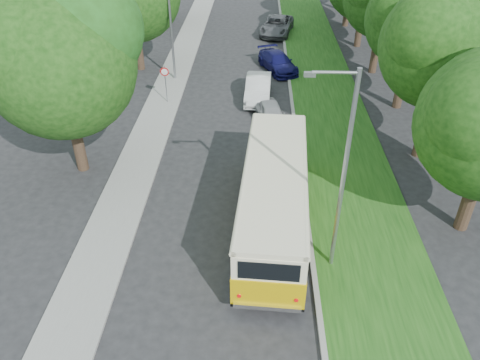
{
  "coord_description": "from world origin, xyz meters",
  "views": [
    {
      "loc": [
        1.26,
        -15.82,
        13.0
      ],
      "look_at": [
        0.64,
        1.06,
        1.5
      ],
      "focal_mm": 35.0,
      "sensor_mm": 36.0,
      "label": 1
    }
  ],
  "objects_px": {
    "lamppost_far": "(169,22)",
    "car_grey": "(277,26)",
    "car_silver": "(271,114)",
    "vintage_bus": "(274,198)",
    "car_blue": "(278,62)",
    "lamppost_near": "(342,171)",
    "car_white": "(258,88)"
  },
  "relations": [
    {
      "from": "car_white",
      "to": "car_grey",
      "type": "xyz_separation_m",
      "value": [
        1.61,
        14.26,
        0.01
      ]
    },
    {
      "from": "lamppost_far",
      "to": "car_white",
      "type": "relative_size",
      "value": 1.65
    },
    {
      "from": "car_silver",
      "to": "car_white",
      "type": "height_order",
      "value": "car_white"
    },
    {
      "from": "car_white",
      "to": "car_blue",
      "type": "bearing_deg",
      "value": 77.02
    },
    {
      "from": "vintage_bus",
      "to": "car_grey",
      "type": "xyz_separation_m",
      "value": [
        0.91,
        27.36,
        -0.73
      ]
    },
    {
      "from": "car_white",
      "to": "car_blue",
      "type": "relative_size",
      "value": 1.0
    },
    {
      "from": "car_silver",
      "to": "car_white",
      "type": "xyz_separation_m",
      "value": [
        -0.79,
        3.49,
        0.12
      ]
    },
    {
      "from": "lamppost_near",
      "to": "car_silver",
      "type": "bearing_deg",
      "value": 99.66
    },
    {
      "from": "car_silver",
      "to": "car_blue",
      "type": "bearing_deg",
      "value": 75.31
    },
    {
      "from": "lamppost_far",
      "to": "car_grey",
      "type": "bearing_deg",
      "value": 55.32
    },
    {
      "from": "car_silver",
      "to": "lamppost_far",
      "type": "bearing_deg",
      "value": 125.71
    },
    {
      "from": "lamppost_near",
      "to": "car_white",
      "type": "relative_size",
      "value": 1.76
    },
    {
      "from": "lamppost_near",
      "to": "car_blue",
      "type": "distance_m",
      "value": 20.91
    },
    {
      "from": "lamppost_near",
      "to": "car_grey",
      "type": "bearing_deg",
      "value": 92.33
    },
    {
      "from": "lamppost_near",
      "to": "car_blue",
      "type": "relative_size",
      "value": 1.75
    },
    {
      "from": "vintage_bus",
      "to": "car_white",
      "type": "distance_m",
      "value": 13.14
    },
    {
      "from": "lamppost_near",
      "to": "lamppost_far",
      "type": "bearing_deg",
      "value": 115.71
    },
    {
      "from": "lamppost_near",
      "to": "lamppost_far",
      "type": "relative_size",
      "value": 1.07
    },
    {
      "from": "car_blue",
      "to": "lamppost_near",
      "type": "bearing_deg",
      "value": -107.44
    },
    {
      "from": "vintage_bus",
      "to": "car_blue",
      "type": "distance_m",
      "value": 18.3
    },
    {
      "from": "vintage_bus",
      "to": "car_blue",
      "type": "relative_size",
      "value": 2.21
    },
    {
      "from": "lamppost_far",
      "to": "car_white",
      "type": "bearing_deg",
      "value": -27.22
    },
    {
      "from": "car_blue",
      "to": "car_grey",
      "type": "xyz_separation_m",
      "value": [
        0.17,
        9.09,
        0.1
      ]
    },
    {
      "from": "vintage_bus",
      "to": "lamppost_near",
      "type": "bearing_deg",
      "value": -43.43
    },
    {
      "from": "vintage_bus",
      "to": "car_blue",
      "type": "xyz_separation_m",
      "value": [
        0.74,
        18.27,
        -0.83
      ]
    },
    {
      "from": "car_silver",
      "to": "vintage_bus",
      "type": "bearing_deg",
      "value": -100.96
    },
    {
      "from": "car_silver",
      "to": "lamppost_near",
      "type": "bearing_deg",
      "value": -90.74
    },
    {
      "from": "lamppost_near",
      "to": "car_white",
      "type": "bearing_deg",
      "value": 100.39
    },
    {
      "from": "car_silver",
      "to": "car_white",
      "type": "relative_size",
      "value": 0.81
    },
    {
      "from": "lamppost_far",
      "to": "car_white",
      "type": "xyz_separation_m",
      "value": [
        6.09,
        -3.13,
        -3.36
      ]
    },
    {
      "from": "car_white",
      "to": "car_blue",
      "type": "distance_m",
      "value": 5.37
    },
    {
      "from": "car_white",
      "to": "lamppost_near",
      "type": "bearing_deg",
      "value": -76.98
    }
  ]
}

